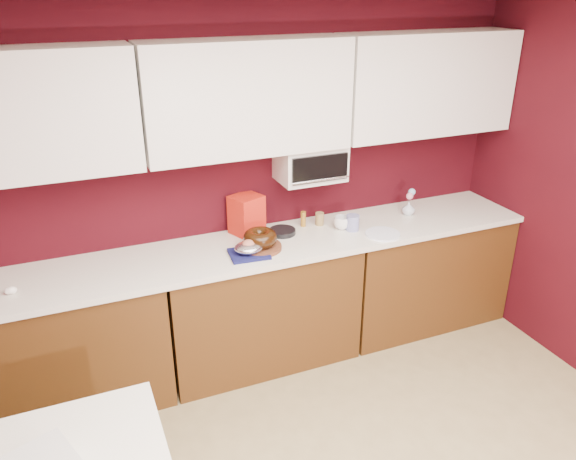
# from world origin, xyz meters

# --- Properties ---
(wall_back) EXTENTS (4.00, 0.02, 2.50)m
(wall_back) POSITION_xyz_m (0.00, 2.25, 1.25)
(wall_back) COLOR #38070E
(wall_back) RESTS_ON floor
(base_cabinet_left) EXTENTS (1.31, 0.58, 0.86)m
(base_cabinet_left) POSITION_xyz_m (-1.33, 1.94, 0.43)
(base_cabinet_left) COLOR #4C2B0F
(base_cabinet_left) RESTS_ON floor
(base_cabinet_center) EXTENTS (1.31, 0.58, 0.86)m
(base_cabinet_center) POSITION_xyz_m (0.00, 1.94, 0.43)
(base_cabinet_center) COLOR #4C2B0F
(base_cabinet_center) RESTS_ON floor
(base_cabinet_right) EXTENTS (1.31, 0.58, 0.86)m
(base_cabinet_right) POSITION_xyz_m (1.33, 1.94, 0.43)
(base_cabinet_right) COLOR #4C2B0F
(base_cabinet_right) RESTS_ON floor
(countertop) EXTENTS (4.00, 0.62, 0.04)m
(countertop) POSITION_xyz_m (0.00, 1.94, 0.88)
(countertop) COLOR silver
(countertop) RESTS_ON base_cabinet_center
(upper_cabinet_left) EXTENTS (1.31, 0.33, 0.70)m
(upper_cabinet_left) POSITION_xyz_m (-1.33, 2.08, 1.85)
(upper_cabinet_left) COLOR white
(upper_cabinet_left) RESTS_ON wall_back
(upper_cabinet_center) EXTENTS (1.31, 0.33, 0.70)m
(upper_cabinet_center) POSITION_xyz_m (0.00, 2.08, 1.85)
(upper_cabinet_center) COLOR white
(upper_cabinet_center) RESTS_ON wall_back
(upper_cabinet_right) EXTENTS (1.31, 0.33, 0.70)m
(upper_cabinet_right) POSITION_xyz_m (1.33, 2.08, 1.85)
(upper_cabinet_right) COLOR white
(upper_cabinet_right) RESTS_ON wall_back
(toaster_oven) EXTENTS (0.45, 0.30, 0.25)m
(toaster_oven) POSITION_xyz_m (0.45, 2.10, 1.38)
(toaster_oven) COLOR white
(toaster_oven) RESTS_ON upper_cabinet_center
(toaster_oven_door) EXTENTS (0.40, 0.02, 0.18)m
(toaster_oven_door) POSITION_xyz_m (0.45, 1.94, 1.38)
(toaster_oven_door) COLOR black
(toaster_oven_door) RESTS_ON toaster_oven
(toaster_oven_handle) EXTENTS (0.42, 0.02, 0.02)m
(toaster_oven_handle) POSITION_xyz_m (0.45, 1.93, 1.30)
(toaster_oven_handle) COLOR silver
(toaster_oven_handle) RESTS_ON toaster_oven
(cake_base) EXTENTS (0.31, 0.31, 0.03)m
(cake_base) POSITION_xyz_m (-0.01, 1.88, 0.91)
(cake_base) COLOR brown
(cake_base) RESTS_ON countertop
(bundt_cake) EXTENTS (0.23, 0.23, 0.09)m
(bundt_cake) POSITION_xyz_m (-0.01, 1.88, 0.98)
(bundt_cake) COLOR black
(bundt_cake) RESTS_ON cake_base
(navy_towel) EXTENTS (0.26, 0.23, 0.02)m
(navy_towel) POSITION_xyz_m (-0.11, 1.82, 0.91)
(navy_towel) COLOR #131549
(navy_towel) RESTS_ON countertop
(foil_ham_nest) EXTENTS (0.24, 0.22, 0.07)m
(foil_ham_nest) POSITION_xyz_m (-0.11, 1.82, 0.96)
(foil_ham_nest) COLOR white
(foil_ham_nest) RESTS_ON navy_towel
(roasted_ham) EXTENTS (0.11, 0.10, 0.06)m
(roasted_ham) POSITION_xyz_m (-0.11, 1.82, 0.98)
(roasted_ham) COLOR #C5715A
(roasted_ham) RESTS_ON foil_ham_nest
(pandoro_box) EXTENTS (0.25, 0.24, 0.27)m
(pandoro_box) POSITION_xyz_m (-0.00, 2.16, 1.04)
(pandoro_box) COLOR #AC0B16
(pandoro_box) RESTS_ON countertop
(dark_pan) EXTENTS (0.25, 0.25, 0.03)m
(dark_pan) POSITION_xyz_m (0.22, 2.05, 0.92)
(dark_pan) COLOR black
(dark_pan) RESTS_ON countertop
(coffee_mug) EXTENTS (0.14, 0.14, 0.11)m
(coffee_mug) POSITION_xyz_m (0.64, 1.96, 0.96)
(coffee_mug) COLOR white
(coffee_mug) RESTS_ON countertop
(blue_jar) EXTENTS (0.12, 0.12, 0.11)m
(blue_jar) POSITION_xyz_m (0.70, 1.92, 0.96)
(blue_jar) COLOR navy
(blue_jar) RESTS_ON countertop
(flower_vase) EXTENTS (0.10, 0.10, 0.11)m
(flower_vase) POSITION_xyz_m (1.23, 2.01, 0.96)
(flower_vase) COLOR silver
(flower_vase) RESTS_ON countertop
(flower_pink) EXTENTS (0.05, 0.05, 0.05)m
(flower_pink) POSITION_xyz_m (1.23, 2.01, 1.05)
(flower_pink) COLOR pink
(flower_pink) RESTS_ON flower_vase
(flower_blue) EXTENTS (0.05, 0.05, 0.05)m
(flower_blue) POSITION_xyz_m (1.26, 2.03, 1.07)
(flower_blue) COLOR #8BBDDF
(flower_blue) RESTS_ON flower_vase
(china_plate) EXTENTS (0.29, 0.29, 0.01)m
(china_plate) POSITION_xyz_m (0.85, 1.76, 0.91)
(china_plate) COLOR white
(china_plate) RESTS_ON countertop
(amber_bottle) EXTENTS (0.05, 0.05, 0.11)m
(amber_bottle) POSITION_xyz_m (0.41, 2.11, 0.96)
(amber_bottle) COLOR #95651B
(amber_bottle) RESTS_ON countertop
(paper_cup) EXTENTS (0.07, 0.07, 0.09)m
(paper_cup) POSITION_xyz_m (0.53, 2.09, 0.95)
(paper_cup) COLOR olive
(paper_cup) RESTS_ON countertop
(egg_left) EXTENTS (0.06, 0.05, 0.04)m
(egg_left) POSITION_xyz_m (-1.51, 1.87, 0.92)
(egg_left) COLOR white
(egg_left) RESTS_ON countertop
(egg_right) EXTENTS (0.07, 0.06, 0.04)m
(egg_right) POSITION_xyz_m (-1.50, 1.87, 0.92)
(egg_right) COLOR white
(egg_right) RESTS_ON countertop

